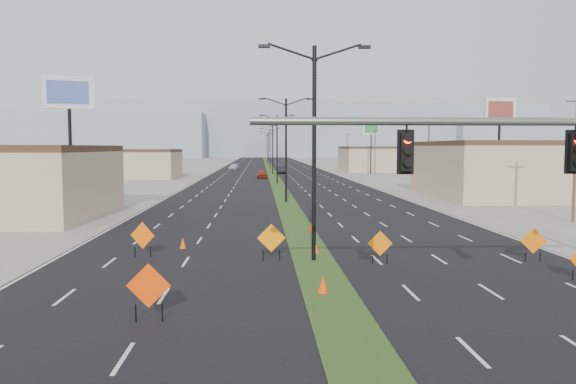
{
  "coord_description": "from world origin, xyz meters",
  "views": [
    {
      "loc": [
        -2.52,
        -14.01,
        5.36
      ],
      "look_at": [
        -1.17,
        12.92,
        3.2
      ],
      "focal_mm": 35.0,
      "sensor_mm": 36.0,
      "label": 1
    }
  ],
  "objects_px": {
    "streetlight_2": "(277,147)",
    "construction_sign_3": "(380,245)",
    "car_far": "(234,167)",
    "pole_sign_west": "(69,103)",
    "construction_sign_1": "(143,237)",
    "streetlight_1": "(286,146)",
    "pole_sign_east_far": "(371,133)",
    "streetlight_5": "(268,147)",
    "construction_sign_4": "(533,242)",
    "construction_sign_2": "(271,239)",
    "cone_3": "(183,243)",
    "cone_2": "(312,227)",
    "streetlight_4": "(270,147)",
    "construction_sign_0": "(148,288)",
    "car_mid": "(282,170)",
    "pole_sign_east_near": "(500,117)",
    "cone_0": "(316,249)",
    "cone_1": "(323,285)",
    "streetlight_6": "(267,147)",
    "streetlight_0": "(314,146)",
    "streetlight_3": "(273,147)",
    "car_left": "(262,174)"
  },
  "relations": [
    {
      "from": "streetlight_2",
      "to": "construction_sign_3",
      "type": "relative_size",
      "value": 6.51
    },
    {
      "from": "car_far",
      "to": "pole_sign_west",
      "type": "height_order",
      "value": "pole_sign_west"
    },
    {
      "from": "construction_sign_1",
      "to": "pole_sign_west",
      "type": "xyz_separation_m",
      "value": [
        -7.26,
        11.94,
        7.33
      ]
    },
    {
      "from": "streetlight_1",
      "to": "pole_sign_east_far",
      "type": "relative_size",
      "value": 1.0
    },
    {
      "from": "streetlight_5",
      "to": "construction_sign_4",
      "type": "bearing_deg",
      "value": -85.85
    },
    {
      "from": "construction_sign_2",
      "to": "cone_3",
      "type": "relative_size",
      "value": 3.01
    },
    {
      "from": "cone_2",
      "to": "pole_sign_west",
      "type": "height_order",
      "value": "pole_sign_west"
    },
    {
      "from": "streetlight_4",
      "to": "construction_sign_2",
      "type": "distance_m",
      "value": 112.05
    },
    {
      "from": "streetlight_1",
      "to": "construction_sign_4",
      "type": "distance_m",
      "value": 30.84
    },
    {
      "from": "streetlight_5",
      "to": "construction_sign_0",
      "type": "bearing_deg",
      "value": -92.28
    },
    {
      "from": "streetlight_5",
      "to": "car_mid",
      "type": "height_order",
      "value": "streetlight_5"
    },
    {
      "from": "streetlight_5",
      "to": "pole_sign_east_near",
      "type": "distance_m",
      "value": 114.98
    },
    {
      "from": "construction_sign_2",
      "to": "cone_0",
      "type": "height_order",
      "value": "construction_sign_2"
    },
    {
      "from": "cone_1",
      "to": "streetlight_2",
      "type": "bearing_deg",
      "value": 89.78
    },
    {
      "from": "pole_sign_west",
      "to": "pole_sign_east_near",
      "type": "relative_size",
      "value": 1.01
    },
    {
      "from": "pole_sign_west",
      "to": "construction_sign_4",
      "type": "bearing_deg",
      "value": -46.84
    },
    {
      "from": "pole_sign_east_far",
      "to": "streetlight_6",
      "type": "bearing_deg",
      "value": 111.59
    },
    {
      "from": "streetlight_1",
      "to": "cone_1",
      "type": "bearing_deg",
      "value": -90.4
    },
    {
      "from": "streetlight_5",
      "to": "construction_sign_4",
      "type": "xyz_separation_m",
      "value": [
        10.21,
        -140.75,
        -4.47
      ]
    },
    {
      "from": "cone_0",
      "to": "cone_2",
      "type": "bearing_deg",
      "value": 86.24
    },
    {
      "from": "streetlight_1",
      "to": "construction_sign_2",
      "type": "height_order",
      "value": "streetlight_1"
    },
    {
      "from": "streetlight_4",
      "to": "construction_sign_0",
      "type": "distance_m",
      "value": 121.22
    },
    {
      "from": "streetlight_2",
      "to": "construction_sign_1",
      "type": "relative_size",
      "value": 5.79
    },
    {
      "from": "streetlight_0",
      "to": "cone_3",
      "type": "bearing_deg",
      "value": 151.7
    },
    {
      "from": "cone_1",
      "to": "streetlight_5",
      "type": "bearing_deg",
      "value": 89.91
    },
    {
      "from": "car_mid",
      "to": "cone_3",
      "type": "distance_m",
      "value": 84.78
    },
    {
      "from": "cone_2",
      "to": "streetlight_1",
      "type": "bearing_deg",
      "value": 92.3
    },
    {
      "from": "streetlight_5",
      "to": "cone_2",
      "type": "xyz_separation_m",
      "value": [
        0.76,
        -130.88,
        -5.1
      ]
    },
    {
      "from": "construction_sign_0",
      "to": "cone_1",
      "type": "distance_m",
      "value": 6.5
    },
    {
      "from": "cone_1",
      "to": "cone_3",
      "type": "xyz_separation_m",
      "value": [
        -6.37,
        9.53,
        -0.04
      ]
    },
    {
      "from": "streetlight_3",
      "to": "cone_0",
      "type": "relative_size",
      "value": 17.78
    },
    {
      "from": "streetlight_3",
      "to": "pole_sign_east_near",
      "type": "xyz_separation_m",
      "value": [
        20.42,
        -57.12,
        2.82
      ]
    },
    {
      "from": "construction_sign_1",
      "to": "streetlight_4",
      "type": "bearing_deg",
      "value": 105.44
    },
    {
      "from": "streetlight_0",
      "to": "pole_sign_east_far",
      "type": "height_order",
      "value": "pole_sign_east_far"
    },
    {
      "from": "streetlight_5",
      "to": "pole_sign_east_far",
      "type": "relative_size",
      "value": 1.0
    },
    {
      "from": "streetlight_1",
      "to": "pole_sign_west",
      "type": "xyz_separation_m",
      "value": [
        -15.5,
        -14.77,
        2.93
      ]
    },
    {
      "from": "construction_sign_3",
      "to": "pole_sign_west",
      "type": "relative_size",
      "value": 0.15
    },
    {
      "from": "construction_sign_3",
      "to": "pole_sign_east_far",
      "type": "height_order",
      "value": "pole_sign_east_far"
    },
    {
      "from": "streetlight_3",
      "to": "streetlight_4",
      "type": "distance_m",
      "value": 28.0
    },
    {
      "from": "streetlight_0",
      "to": "streetlight_4",
      "type": "distance_m",
      "value": 112.0
    },
    {
      "from": "pole_sign_east_far",
      "to": "streetlight_5",
      "type": "bearing_deg",
      "value": 117.98
    },
    {
      "from": "streetlight_0",
      "to": "streetlight_2",
      "type": "bearing_deg",
      "value": 90.0
    },
    {
      "from": "cone_0",
      "to": "streetlight_0",
      "type": "bearing_deg",
      "value": -99.26
    },
    {
      "from": "pole_sign_east_far",
      "to": "streetlight_3",
      "type": "bearing_deg",
      "value": -168.18
    },
    {
      "from": "construction_sign_4",
      "to": "pole_sign_east_near",
      "type": "relative_size",
      "value": 0.16
    },
    {
      "from": "streetlight_0",
      "to": "car_far",
      "type": "distance_m",
      "value": 107.67
    },
    {
      "from": "construction_sign_3",
      "to": "cone_3",
      "type": "distance_m",
      "value": 10.56
    },
    {
      "from": "car_left",
      "to": "streetlight_2",
      "type": "bearing_deg",
      "value": -86.08
    },
    {
      "from": "streetlight_1",
      "to": "streetlight_3",
      "type": "bearing_deg",
      "value": 90.0
    },
    {
      "from": "construction_sign_1",
      "to": "pole_sign_east_near",
      "type": "relative_size",
      "value": 0.17
    }
  ]
}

